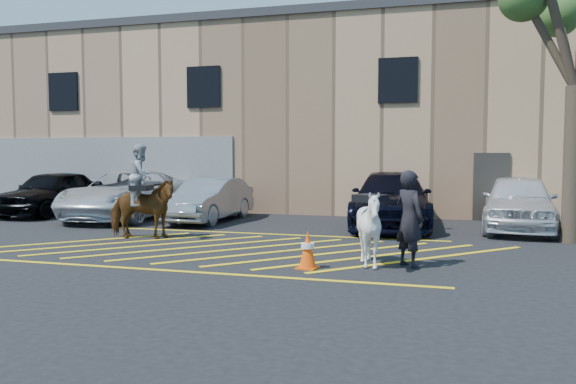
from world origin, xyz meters
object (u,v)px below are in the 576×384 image
(handler, at_px, (409,219))
(saddled_white, at_px, (370,228))
(car_silver_sedan, at_px, (209,200))
(car_white_pickup, at_px, (128,195))
(car_white_suv, at_px, (519,202))
(traffic_cone, at_px, (308,249))
(car_black_suv, at_px, (52,192))
(mounted_bay, at_px, (142,201))
(car_blue_suv, at_px, (392,200))

(handler, distance_m, saddled_white, 0.78)
(saddled_white, bearing_deg, car_silver_sedan, 135.28)
(car_white_pickup, relative_size, handler, 3.08)
(car_white_suv, bearing_deg, handler, -108.63)
(car_white_pickup, relative_size, traffic_cone, 7.86)
(car_black_suv, xyz_separation_m, mounted_bay, (6.06, -4.25, 0.19))
(mounted_bay, height_order, traffic_cone, mounted_bay)
(car_silver_sedan, height_order, mounted_bay, mounted_bay)
(car_white_suv, xyz_separation_m, mounted_bay, (-9.45, -4.30, 0.18))
(car_black_suv, xyz_separation_m, saddled_white, (12.12, -6.23, -0.03))
(traffic_cone, bearing_deg, saddled_white, 22.89)
(car_blue_suv, xyz_separation_m, car_white_suv, (3.54, 0.14, -0.00))
(car_silver_sedan, bearing_deg, car_black_suv, 178.28)
(car_white_pickup, distance_m, traffic_cone, 10.07)
(car_white_pickup, bearing_deg, car_white_suv, -0.80)
(car_black_suv, relative_size, car_blue_suv, 0.83)
(car_blue_suv, bearing_deg, car_black_suv, 175.54)
(mounted_bay, xyz_separation_m, traffic_cone, (4.94, -2.45, -0.61))
(car_blue_suv, bearing_deg, car_white_pickup, 177.41)
(car_white_suv, height_order, mounted_bay, mounted_bay)
(car_black_suv, xyz_separation_m, traffic_cone, (11.01, -6.70, -0.42))
(car_white_pickup, xyz_separation_m, traffic_cone, (7.77, -6.39, -0.43))
(car_silver_sedan, xyz_separation_m, handler, (6.63, -5.61, 0.24))
(car_silver_sedan, distance_m, saddled_white, 8.31)
(car_silver_sedan, relative_size, mounted_bay, 1.73)
(car_white_pickup, bearing_deg, handler, -33.04)
(car_black_suv, relative_size, mounted_bay, 1.92)
(handler, relative_size, traffic_cone, 2.56)
(car_silver_sedan, bearing_deg, handler, -38.48)
(car_blue_suv, relative_size, saddled_white, 3.14)
(car_blue_suv, distance_m, mounted_bay, 7.23)
(car_blue_suv, bearing_deg, traffic_cone, -102.37)
(car_white_pickup, xyz_separation_m, handler, (9.61, -5.68, 0.14))
(handler, bearing_deg, car_white_pickup, 12.26)
(handler, bearing_deg, car_white_suv, -71.04)
(car_white_suv, distance_m, saddled_white, 7.13)
(car_black_suv, relative_size, car_silver_sedan, 1.11)
(saddled_white, xyz_separation_m, traffic_cone, (-1.12, -0.47, -0.39))
(handler, bearing_deg, mounted_bay, 28.47)
(car_silver_sedan, relative_size, saddled_white, 2.37)
(car_white_pickup, distance_m, car_blue_suv, 8.74)
(saddled_white, bearing_deg, car_blue_suv, 91.37)
(car_white_pickup, relative_size, mounted_bay, 2.38)
(mounted_bay, bearing_deg, car_black_suv, 144.94)
(car_white_suv, relative_size, saddled_white, 2.66)
(mounted_bay, bearing_deg, car_white_pickup, 125.64)
(car_blue_suv, distance_m, handler, 5.96)
(handler, relative_size, saddled_white, 1.06)
(car_blue_suv, distance_m, traffic_cone, 6.69)
(car_white_pickup, xyz_separation_m, car_white_suv, (12.28, 0.36, 0.00))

